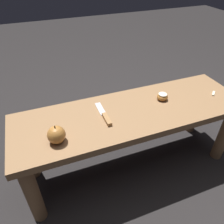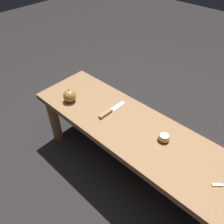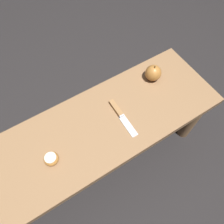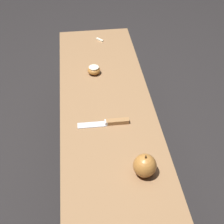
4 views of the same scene
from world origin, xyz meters
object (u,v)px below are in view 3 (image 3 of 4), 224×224
Objects in this scene: wooden_bench at (91,138)px; apple_whole at (153,73)px; knife at (119,113)px; apple_cut at (51,159)px.

apple_whole is at bearing -167.89° from wooden_bench.
knife is at bearing -178.56° from wooden_bench.
apple_cut is (0.21, 0.04, 0.11)m from wooden_bench.
wooden_bench is at bearing 12.11° from apple_whole.
wooden_bench is 6.08× the size of knife.
apple_whole reaches higher than knife.
wooden_bench is at bearing -170.09° from apple_cut.
apple_cut is (0.65, 0.13, -0.02)m from apple_whole.
apple_whole is at bearing 109.12° from knife.
apple_cut reaches higher than knife.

